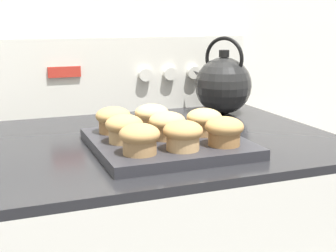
# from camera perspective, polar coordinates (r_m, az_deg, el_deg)

# --- Properties ---
(wall_back) EXTENTS (8.00, 0.05, 2.40)m
(wall_back) POSITION_cam_1_polar(r_m,az_deg,el_deg) (1.43, -6.29, 12.86)
(wall_back) COLOR silver
(wall_back) RESTS_ON ground_plane
(control_panel) EXTENTS (0.77, 0.07, 0.22)m
(control_panel) POSITION_cam_1_polar(r_m,az_deg,el_deg) (1.39, -5.50, 6.30)
(control_panel) COLOR silver
(control_panel) RESTS_ON stove_range
(muffin_pan) EXTENTS (0.31, 0.31, 0.02)m
(muffin_pan) POSITION_cam_1_polar(r_m,az_deg,el_deg) (0.99, -0.12, -2.12)
(muffin_pan) COLOR #28282D
(muffin_pan) RESTS_ON stove_range
(muffin_r0_c0) EXTENTS (0.08, 0.08, 0.06)m
(muffin_r0_c0) POSITION_cam_1_polar(r_m,az_deg,el_deg) (0.87, -3.49, -1.49)
(muffin_r0_c0) COLOR #A37A4C
(muffin_r0_c0) RESTS_ON muffin_pan
(muffin_r0_c1) EXTENTS (0.08, 0.08, 0.06)m
(muffin_r0_c1) POSITION_cam_1_polar(r_m,az_deg,el_deg) (0.90, 1.83, -1.06)
(muffin_r0_c1) COLOR tan
(muffin_r0_c1) RESTS_ON muffin_pan
(muffin_r0_c2) EXTENTS (0.08, 0.08, 0.06)m
(muffin_r0_c2) POSITION_cam_1_polar(r_m,az_deg,el_deg) (0.94, 6.88, -0.54)
(muffin_r0_c2) COLOR olive
(muffin_r0_c2) RESTS_ON muffin_pan
(muffin_r1_c0) EXTENTS (0.08, 0.08, 0.06)m
(muffin_r1_c0) POSITION_cam_1_polar(r_m,az_deg,el_deg) (0.96, -5.36, -0.23)
(muffin_r1_c0) COLOR tan
(muffin_r1_c0) RESTS_ON muffin_pan
(muffin_r1_c1) EXTENTS (0.08, 0.08, 0.06)m
(muffin_r1_c1) POSITION_cam_1_polar(r_m,az_deg,el_deg) (0.98, -0.11, 0.16)
(muffin_r1_c1) COLOR #A37A4C
(muffin_r1_c1) RESTS_ON muffin_pan
(muffin_r1_c2) EXTENTS (0.08, 0.08, 0.06)m
(muffin_r1_c2) POSITION_cam_1_polar(r_m,az_deg,el_deg) (1.02, 4.44, 0.62)
(muffin_r1_c2) COLOR #A37A4C
(muffin_r1_c2) RESTS_ON muffin_pan
(muffin_r2_c0) EXTENTS (0.08, 0.08, 0.06)m
(muffin_r2_c0) POSITION_cam_1_polar(r_m,az_deg,el_deg) (1.04, -6.69, 0.83)
(muffin_r2_c0) COLOR olive
(muffin_r2_c0) RESTS_ON muffin_pan
(muffin_r2_c1) EXTENTS (0.08, 0.08, 0.06)m
(muffin_r2_c1) POSITION_cam_1_polar(r_m,az_deg,el_deg) (1.07, -1.99, 1.22)
(muffin_r2_c1) COLOR tan
(muffin_r2_c1) RESTS_ON muffin_pan
(tea_kettle) EXTENTS (0.16, 0.19, 0.22)m
(tea_kettle) POSITION_cam_1_polar(r_m,az_deg,el_deg) (1.35, 6.70, 5.06)
(tea_kettle) COLOR black
(tea_kettle) RESTS_ON stove_range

